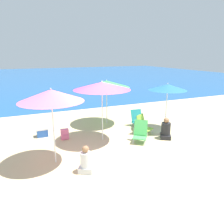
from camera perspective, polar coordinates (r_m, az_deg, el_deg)
name	(u,v)px	position (r m, az deg, el deg)	size (l,w,h in m)	color
ground_plane	(110,148)	(7.72, -0.53, -9.32)	(60.00, 60.00, 0.00)	#D1BA89
sea_water	(38,77)	(32.42, -18.83, 8.58)	(60.00, 40.00, 0.01)	#1E5699
beach_umbrella_purple	(102,86)	(7.86, -2.64, 6.84)	(2.08, 2.08, 2.25)	white
beach_umbrella_blue	(168,87)	(9.37, 14.32, 6.29)	(1.60, 1.60, 2.00)	white
beach_umbrella_green	(107,84)	(9.90, -1.42, 7.32)	(2.09, 2.09, 2.05)	white
beach_umbrella_pink	(51,96)	(6.33, -15.62, 4.17)	(1.84, 1.84, 2.26)	white
beach_chair_teal	(137,119)	(9.94, 6.62, -1.76)	(0.54, 0.59, 0.73)	silver
beach_chair_green	(140,132)	(8.17, 7.39, -5.19)	(0.74, 0.76, 0.79)	silver
beach_chair_lime	(143,125)	(8.99, 8.14, -3.34)	(0.71, 0.72, 0.79)	silver
person_seated_near	(86,161)	(6.19, -6.86, -12.68)	(0.50, 0.48, 0.78)	silver
person_seated_far	(166,130)	(8.68, 13.86, -4.63)	(0.57, 0.59, 0.83)	#262628
backpack_pink	(65,134)	(8.58, -12.24, -5.71)	(0.28, 0.21, 0.40)	pink
cooler_box	(42,132)	(9.10, -17.76, -4.97)	(0.43, 0.34, 0.36)	#2859B2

